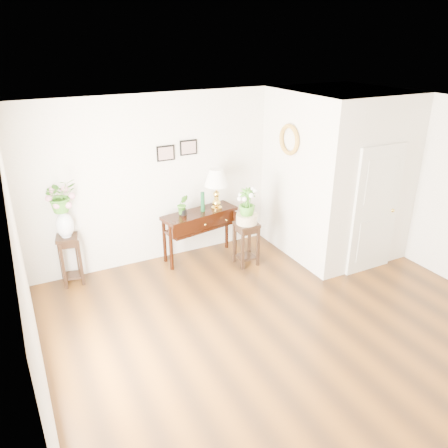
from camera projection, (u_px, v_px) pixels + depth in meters
floor at (290, 330)px, 5.81m from camera, size 6.00×5.50×0.02m
ceiling at (306, 116)px, 4.69m from camera, size 6.00×5.50×0.02m
wall_back at (202, 174)px, 7.49m from camera, size 6.00×0.02×2.80m
wall_left at (29, 297)px, 4.00m from camera, size 0.02×5.50×2.80m
partition at (336, 173)px, 7.57m from camera, size 1.80×1.95×2.80m
door at (375, 211)px, 6.90m from camera, size 0.90×0.05×2.10m
art_print_left at (166, 153)px, 7.03m from camera, size 0.30×0.02×0.25m
art_print_right at (188, 147)px, 7.17m from camera, size 0.30×0.02×0.25m
wall_ornament at (289, 140)px, 7.02m from camera, size 0.07×0.51×0.51m
console_table at (200, 235)px, 7.50m from camera, size 1.37×0.67×0.87m
table_lamp at (216, 189)px, 7.32m from camera, size 0.53×0.53×0.71m
green_vase at (203, 202)px, 7.28m from camera, size 0.08×0.08×0.34m
potted_plant at (183, 205)px, 7.13m from camera, size 0.22×0.19×0.34m
plant_stand_a at (70, 260)px, 6.74m from camera, size 0.37×0.37×0.81m
porcelain_vase at (64, 223)px, 6.49m from camera, size 0.27×0.27×0.45m
lily_arrangement at (60, 196)px, 6.32m from camera, size 0.54×0.50×0.50m
plant_stand_b at (246, 244)px, 7.33m from camera, size 0.36×0.36×0.75m
ceramic_bowl at (247, 219)px, 7.15m from camera, size 0.37×0.37×0.16m
narcissus at (247, 203)px, 7.04m from camera, size 0.34×0.34×0.47m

